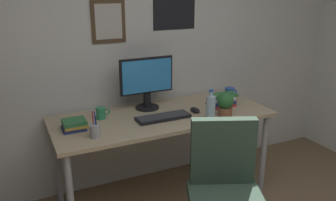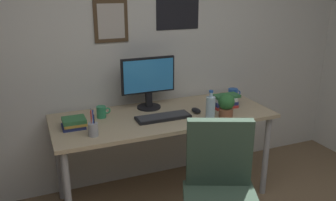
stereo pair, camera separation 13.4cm
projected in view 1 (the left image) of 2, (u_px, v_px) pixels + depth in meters
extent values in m
cube|color=silver|center=(136.00, 40.00, 3.02)|extent=(4.40, 0.08, 2.60)
cube|color=#4C3823|center=(108.00, 21.00, 2.83)|extent=(0.28, 0.02, 0.34)
cube|color=beige|center=(109.00, 22.00, 2.82)|extent=(0.22, 0.00, 0.28)
cube|color=tan|center=(163.00, 116.00, 2.85)|extent=(1.76, 0.71, 0.03)
cylinder|color=#9EA0A5|center=(71.00, 201.00, 2.38)|extent=(0.05, 0.05, 0.72)
cylinder|color=#9EA0A5|center=(263.00, 154.00, 3.04)|extent=(0.05, 0.05, 0.72)
cylinder|color=#9EA0A5|center=(57.00, 163.00, 2.89)|extent=(0.05, 0.05, 0.72)
cylinder|color=#9EA0A5|center=(225.00, 129.00, 3.55)|extent=(0.05, 0.05, 0.72)
cube|color=#334738|center=(223.00, 151.00, 2.28)|extent=(0.41, 0.23, 0.45)
cylinder|color=black|center=(147.00, 107.00, 2.99)|extent=(0.20, 0.20, 0.01)
cube|color=black|center=(147.00, 100.00, 2.97)|extent=(0.05, 0.04, 0.12)
cube|color=black|center=(146.00, 76.00, 2.90)|extent=(0.46, 0.02, 0.30)
cube|color=#338CD8|center=(147.00, 76.00, 2.89)|extent=(0.43, 0.00, 0.27)
cube|color=black|center=(163.00, 117.00, 2.75)|extent=(0.43, 0.15, 0.02)
cube|color=#38383A|center=(163.00, 116.00, 2.75)|extent=(0.41, 0.13, 0.00)
ellipsoid|color=black|center=(195.00, 110.00, 2.90)|extent=(0.06, 0.11, 0.04)
cylinder|color=silver|center=(211.00, 109.00, 2.68)|extent=(0.07, 0.07, 0.20)
cylinder|color=silver|center=(211.00, 94.00, 2.64)|extent=(0.03, 0.03, 0.04)
cylinder|color=#2659B2|center=(211.00, 91.00, 2.63)|extent=(0.03, 0.03, 0.01)
cylinder|color=#2D8C59|center=(101.00, 113.00, 2.74)|extent=(0.07, 0.07, 0.09)
torus|color=#2D8C59|center=(107.00, 112.00, 2.76)|extent=(0.05, 0.01, 0.05)
cylinder|color=#2659B2|center=(229.00, 93.00, 3.22)|extent=(0.09, 0.09, 0.10)
torus|color=#2659B2|center=(234.00, 92.00, 3.24)|extent=(0.05, 0.01, 0.05)
cylinder|color=brown|center=(225.00, 112.00, 2.80)|extent=(0.11, 0.11, 0.07)
sphere|color=#2D6B33|center=(226.00, 101.00, 2.77)|extent=(0.13, 0.13, 0.13)
ellipsoid|color=#287A38|center=(221.00, 101.00, 2.78)|extent=(0.07, 0.08, 0.02)
ellipsoid|color=#287A38|center=(227.00, 98.00, 2.80)|extent=(0.07, 0.08, 0.02)
ellipsoid|color=#287A38|center=(225.00, 102.00, 2.73)|extent=(0.08, 0.07, 0.02)
cylinder|color=#9EA0A5|center=(95.00, 131.00, 2.41)|extent=(0.07, 0.07, 0.09)
cylinder|color=#263FBF|center=(95.00, 121.00, 2.38)|extent=(0.01, 0.01, 0.13)
cylinder|color=red|center=(93.00, 121.00, 2.38)|extent=(0.01, 0.01, 0.13)
cylinder|color=black|center=(96.00, 120.00, 2.38)|extent=(0.01, 0.01, 0.13)
cylinder|color=#9EA0A5|center=(96.00, 120.00, 2.38)|extent=(0.01, 0.03, 0.14)
cylinder|color=#9EA0A5|center=(93.00, 120.00, 2.38)|extent=(0.01, 0.02, 0.14)
cube|color=#B22D28|center=(221.00, 104.00, 3.05)|extent=(0.21, 0.17, 0.02)
cube|color=navy|center=(222.00, 102.00, 3.04)|extent=(0.20, 0.13, 0.03)
cube|color=silver|center=(222.00, 98.00, 3.04)|extent=(0.18, 0.16, 0.03)
cube|color=#33723F|center=(224.00, 95.00, 3.03)|extent=(0.22, 0.12, 0.02)
cube|color=navy|center=(74.00, 128.00, 2.54)|extent=(0.16, 0.14, 0.03)
cube|color=gold|center=(76.00, 126.00, 2.53)|extent=(0.17, 0.12, 0.02)
cube|color=#33723F|center=(74.00, 122.00, 2.53)|extent=(0.16, 0.15, 0.03)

